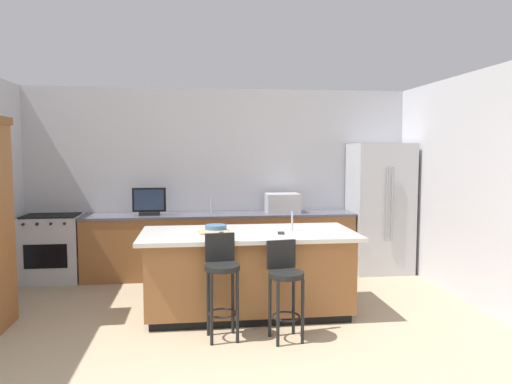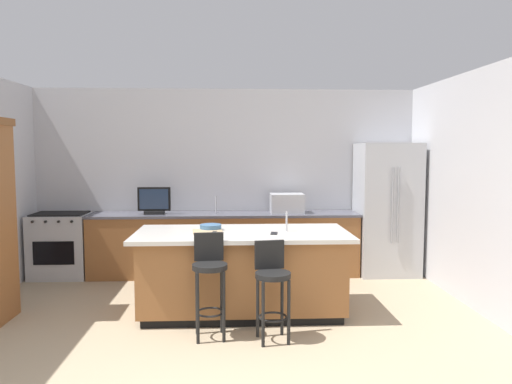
{
  "view_description": "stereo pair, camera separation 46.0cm",
  "coord_description": "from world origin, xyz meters",
  "px_view_note": "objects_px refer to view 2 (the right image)",
  "views": [
    {
      "loc": [
        -0.37,
        -3.03,
        1.82
      ],
      "look_at": [
        0.39,
        3.08,
        1.28
      ],
      "focal_mm": 33.78,
      "sensor_mm": 36.0,
      "label": 1
    },
    {
      "loc": [
        0.09,
        -3.07,
        1.82
      ],
      "look_at": [
        0.39,
        3.08,
        1.28
      ],
      "focal_mm": 33.78,
      "sensor_mm": 36.0,
      "label": 2
    }
  ],
  "objects_px": {
    "range_oven": "(61,245)",
    "cell_phone": "(274,233)",
    "tv_monitor": "(154,202)",
    "fruit_bowl": "(211,227)",
    "tv_remote": "(214,233)",
    "bar_stool_right": "(272,282)",
    "refrigerator": "(387,209)",
    "kitchen_island": "(242,272)",
    "bar_stool_left": "(210,275)",
    "cutting_board": "(208,231)",
    "microwave": "(287,203)"
  },
  "relations": [
    {
      "from": "bar_stool_right",
      "to": "fruit_bowl",
      "type": "bearing_deg",
      "value": 116.18
    },
    {
      "from": "refrigerator",
      "to": "microwave",
      "type": "relative_size",
      "value": 4.0
    },
    {
      "from": "kitchen_island",
      "to": "cell_phone",
      "type": "distance_m",
      "value": 0.59
    },
    {
      "from": "kitchen_island",
      "to": "refrigerator",
      "type": "distance_m",
      "value": 2.76
    },
    {
      "from": "range_oven",
      "to": "cutting_board",
      "type": "distance_m",
      "value": 2.82
    },
    {
      "from": "kitchen_island",
      "to": "refrigerator",
      "type": "xyz_separation_m",
      "value": [
        2.16,
        1.65,
        0.49
      ]
    },
    {
      "from": "cutting_board",
      "to": "fruit_bowl",
      "type": "bearing_deg",
      "value": 78.31
    },
    {
      "from": "kitchen_island",
      "to": "bar_stool_right",
      "type": "bearing_deg",
      "value": -70.63
    },
    {
      "from": "cutting_board",
      "to": "tv_monitor",
      "type": "bearing_deg",
      "value": 116.97
    },
    {
      "from": "refrigerator",
      "to": "bar_stool_right",
      "type": "height_order",
      "value": "refrigerator"
    },
    {
      "from": "range_oven",
      "to": "tv_remote",
      "type": "xyz_separation_m",
      "value": [
        2.26,
        -1.84,
        0.47
      ]
    },
    {
      "from": "bar_stool_right",
      "to": "cell_phone",
      "type": "bearing_deg",
      "value": 74.57
    },
    {
      "from": "fruit_bowl",
      "to": "cell_phone",
      "type": "distance_m",
      "value": 0.74
    },
    {
      "from": "tv_remote",
      "to": "fruit_bowl",
      "type": "bearing_deg",
      "value": 106.53
    },
    {
      "from": "kitchen_island",
      "to": "bar_stool_left",
      "type": "xyz_separation_m",
      "value": [
        -0.33,
        -0.67,
        0.14
      ]
    },
    {
      "from": "cell_phone",
      "to": "fruit_bowl",
      "type": "bearing_deg",
      "value": 167.48
    },
    {
      "from": "range_oven",
      "to": "bar_stool_left",
      "type": "bearing_deg",
      "value": -46.47
    },
    {
      "from": "tv_monitor",
      "to": "kitchen_island",
      "type": "bearing_deg",
      "value": -53.27
    },
    {
      "from": "microwave",
      "to": "tv_remote",
      "type": "distance_m",
      "value": 2.1
    },
    {
      "from": "range_oven",
      "to": "cutting_board",
      "type": "height_order",
      "value": "cutting_board"
    },
    {
      "from": "kitchen_island",
      "to": "tv_remote",
      "type": "relative_size",
      "value": 13.82
    },
    {
      "from": "bar_stool_left",
      "to": "tv_remote",
      "type": "relative_size",
      "value": 5.94
    },
    {
      "from": "kitchen_island",
      "to": "fruit_bowl",
      "type": "relative_size",
      "value": 9.74
    },
    {
      "from": "tv_monitor",
      "to": "range_oven",
      "type": "bearing_deg",
      "value": 177.84
    },
    {
      "from": "range_oven",
      "to": "fruit_bowl",
      "type": "bearing_deg",
      "value": -35.36
    },
    {
      "from": "kitchen_island",
      "to": "tv_remote",
      "type": "height_order",
      "value": "tv_remote"
    },
    {
      "from": "range_oven",
      "to": "cell_phone",
      "type": "height_order",
      "value": "cell_phone"
    },
    {
      "from": "bar_stool_left",
      "to": "bar_stool_right",
      "type": "xyz_separation_m",
      "value": [
        0.6,
        -0.1,
        -0.05
      ]
    },
    {
      "from": "bar_stool_right",
      "to": "tv_remote",
      "type": "bearing_deg",
      "value": 124.11
    },
    {
      "from": "refrigerator",
      "to": "bar_stool_left",
      "type": "height_order",
      "value": "refrigerator"
    },
    {
      "from": "microwave",
      "to": "cell_phone",
      "type": "relative_size",
      "value": 3.2
    },
    {
      "from": "fruit_bowl",
      "to": "range_oven",
      "type": "bearing_deg",
      "value": 144.64
    },
    {
      "from": "refrigerator",
      "to": "tv_remote",
      "type": "distance_m",
      "value": 3.05
    },
    {
      "from": "refrigerator",
      "to": "bar_stool_right",
      "type": "distance_m",
      "value": 3.09
    },
    {
      "from": "bar_stool_right",
      "to": "cutting_board",
      "type": "bearing_deg",
      "value": 122.01
    },
    {
      "from": "refrigerator",
      "to": "bar_stool_right",
      "type": "relative_size",
      "value": 2.03
    },
    {
      "from": "tv_monitor",
      "to": "cell_phone",
      "type": "bearing_deg",
      "value": -48.71
    },
    {
      "from": "tv_monitor",
      "to": "cell_phone",
      "type": "height_order",
      "value": "tv_monitor"
    },
    {
      "from": "range_oven",
      "to": "cell_phone",
      "type": "bearing_deg",
      "value": -32.2
    },
    {
      "from": "microwave",
      "to": "tv_remote",
      "type": "height_order",
      "value": "microwave"
    },
    {
      "from": "range_oven",
      "to": "tv_monitor",
      "type": "xyz_separation_m",
      "value": [
        1.35,
        -0.05,
        0.62
      ]
    },
    {
      "from": "range_oven",
      "to": "fruit_bowl",
      "type": "xyz_separation_m",
      "value": [
        2.22,
        -1.57,
        0.49
      ]
    },
    {
      "from": "tv_monitor",
      "to": "fruit_bowl",
      "type": "distance_m",
      "value": 1.76
    },
    {
      "from": "bar_stool_left",
      "to": "cutting_board",
      "type": "relative_size",
      "value": 3.16
    },
    {
      "from": "bar_stool_left",
      "to": "bar_stool_right",
      "type": "height_order",
      "value": "bar_stool_left"
    },
    {
      "from": "cell_phone",
      "to": "range_oven",
      "type": "bearing_deg",
      "value": 155.81
    },
    {
      "from": "bar_stool_left",
      "to": "tv_remote",
      "type": "xyz_separation_m",
      "value": [
        0.02,
        0.52,
        0.32
      ]
    },
    {
      "from": "refrigerator",
      "to": "cell_phone",
      "type": "relative_size",
      "value": 12.79
    },
    {
      "from": "bar_stool_right",
      "to": "cell_phone",
      "type": "distance_m",
      "value": 0.73
    },
    {
      "from": "refrigerator",
      "to": "tv_remote",
      "type": "relative_size",
      "value": 11.29
    }
  ]
}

